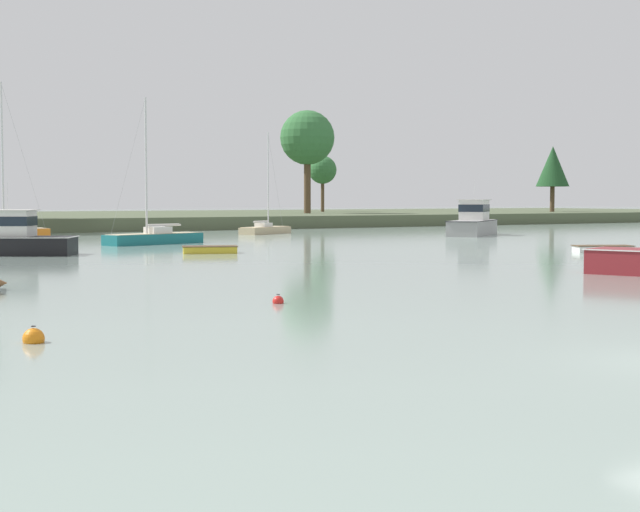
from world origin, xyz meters
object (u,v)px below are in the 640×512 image
(dinghy_white, at_px, (603,250))
(mooring_buoy_red, at_px, (278,301))
(mooring_buoy_orange, at_px, (34,339))
(sailboat_teal, at_px, (154,241))
(sailboat_sand, at_px, (265,232))
(cruiser_grey, at_px, (475,227))
(dinghy_yellow, at_px, (210,251))
(mooring_buoy_yellow, at_px, (197,238))

(dinghy_white, distance_m, mooring_buoy_red, 34.47)
(mooring_buoy_orange, bearing_deg, sailboat_teal, 66.31)
(dinghy_white, xyz_separation_m, sailboat_sand, (-4.51, 37.58, 0.06))
(cruiser_grey, height_order, dinghy_yellow, cruiser_grey)
(dinghy_white, xyz_separation_m, cruiser_grey, (10.99, 25.68, 0.58))
(sailboat_teal, bearing_deg, cruiser_grey, 2.98)
(mooring_buoy_yellow, xyz_separation_m, mooring_buoy_red, (-16.85, -46.54, 0.00))
(dinghy_white, bearing_deg, cruiser_grey, 66.83)
(cruiser_grey, height_order, sailboat_teal, sailboat_teal)
(dinghy_white, distance_m, cruiser_grey, 27.94)
(dinghy_white, distance_m, dinghy_yellow, 24.48)
(dinghy_white, relative_size, sailboat_sand, 0.39)
(cruiser_grey, distance_m, sailboat_teal, 31.62)
(sailboat_sand, height_order, dinghy_yellow, sailboat_sand)
(sailboat_teal, distance_m, mooring_buoy_orange, 47.69)
(dinghy_yellow, distance_m, mooring_buoy_red, 28.16)
(dinghy_white, xyz_separation_m, mooring_buoy_yellow, (-14.09, 31.34, -0.09))
(cruiser_grey, xyz_separation_m, sailboat_teal, (-31.57, -1.64, -0.48))
(dinghy_white, distance_m, sailboat_sand, 37.85)
(dinghy_yellow, relative_size, mooring_buoy_yellow, 9.42)
(mooring_buoy_orange, xyz_separation_m, mooring_buoy_red, (8.80, 4.43, -0.02))
(sailboat_sand, bearing_deg, mooring_buoy_red, -116.60)
(mooring_buoy_red, bearing_deg, cruiser_grey, 44.28)
(mooring_buoy_yellow, bearing_deg, dinghy_yellow, -110.79)
(dinghy_white, bearing_deg, dinghy_yellow, 152.28)
(cruiser_grey, relative_size, sailboat_teal, 0.87)
(cruiser_grey, bearing_deg, mooring_buoy_orange, -138.23)
(dinghy_yellow, height_order, mooring_buoy_orange, dinghy_yellow)
(mooring_buoy_red, bearing_deg, dinghy_yellow, 70.78)
(mooring_buoy_yellow, bearing_deg, sailboat_sand, 33.05)
(dinghy_yellow, bearing_deg, mooring_buoy_orange, -120.22)
(dinghy_white, height_order, sailboat_teal, sailboat_teal)
(mooring_buoy_orange, bearing_deg, sailboat_sand, 58.38)
(sailboat_sand, bearing_deg, mooring_buoy_orange, -121.62)
(sailboat_teal, xyz_separation_m, mooring_buoy_yellow, (6.48, 7.30, -0.18))
(dinghy_yellow, height_order, mooring_buoy_yellow, dinghy_yellow)
(dinghy_white, height_order, mooring_buoy_red, dinghy_white)
(sailboat_sand, bearing_deg, sailboat_teal, -139.89)
(mooring_buoy_red, bearing_deg, dinghy_white, 26.17)
(sailboat_sand, relative_size, mooring_buoy_red, 23.90)
(sailboat_sand, bearing_deg, cruiser_grey, -37.49)
(cruiser_grey, height_order, mooring_buoy_red, cruiser_grey)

